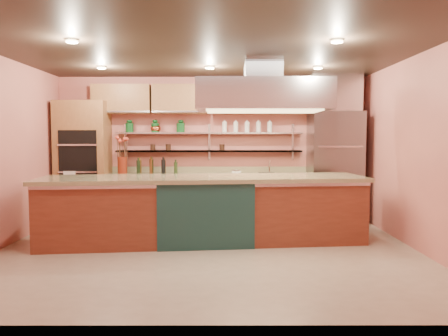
{
  "coord_description": "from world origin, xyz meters",
  "views": [
    {
      "loc": [
        0.23,
        -6.15,
        1.61
      ],
      "look_at": [
        0.24,
        1.0,
        1.11
      ],
      "focal_mm": 35.0,
      "sensor_mm": 36.0,
      "label": 1
    }
  ],
  "objects_px": {
    "kitchen_scale": "(236,171)",
    "green_canister": "(180,128)",
    "flower_vase": "(122,165)",
    "copper_kettle": "(156,129)",
    "refrigerator": "(335,167)",
    "island": "(204,209)"
  },
  "relations": [
    {
      "from": "kitchen_scale",
      "to": "green_canister",
      "type": "bearing_deg",
      "value": 166.63
    },
    {
      "from": "kitchen_scale",
      "to": "copper_kettle",
      "type": "distance_m",
      "value": 1.77
    },
    {
      "from": "island",
      "to": "kitchen_scale",
      "type": "xyz_separation_m",
      "value": [
        0.54,
        1.61,
        0.47
      ]
    },
    {
      "from": "copper_kettle",
      "to": "refrigerator",
      "type": "bearing_deg",
      "value": -3.83
    },
    {
      "from": "island",
      "to": "green_canister",
      "type": "xyz_separation_m",
      "value": [
        -0.54,
        1.83,
        1.3
      ]
    },
    {
      "from": "kitchen_scale",
      "to": "green_canister",
      "type": "relative_size",
      "value": 0.96
    },
    {
      "from": "kitchen_scale",
      "to": "flower_vase",
      "type": "bearing_deg",
      "value": 178.09
    },
    {
      "from": "refrigerator",
      "to": "copper_kettle",
      "type": "bearing_deg",
      "value": 176.17
    },
    {
      "from": "flower_vase",
      "to": "kitchen_scale",
      "type": "height_order",
      "value": "flower_vase"
    },
    {
      "from": "refrigerator",
      "to": "green_canister",
      "type": "distance_m",
      "value": 3.06
    },
    {
      "from": "island",
      "to": "flower_vase",
      "type": "height_order",
      "value": "flower_vase"
    },
    {
      "from": "flower_vase",
      "to": "kitchen_scale",
      "type": "relative_size",
      "value": 1.9
    },
    {
      "from": "kitchen_scale",
      "to": "refrigerator",
      "type": "bearing_deg",
      "value": -2.22
    },
    {
      "from": "flower_vase",
      "to": "island",
      "type": "bearing_deg",
      "value": -44.72
    },
    {
      "from": "island",
      "to": "kitchen_scale",
      "type": "bearing_deg",
      "value": 65.32
    },
    {
      "from": "refrigerator",
      "to": "island",
      "type": "distance_m",
      "value": 2.95
    },
    {
      "from": "island",
      "to": "flower_vase",
      "type": "xyz_separation_m",
      "value": [
        -1.63,
        1.61,
        0.58
      ]
    },
    {
      "from": "refrigerator",
      "to": "green_canister",
      "type": "xyz_separation_m",
      "value": [
        -2.96,
        0.23,
        0.75
      ]
    },
    {
      "from": "refrigerator",
      "to": "kitchen_scale",
      "type": "distance_m",
      "value": 1.88
    },
    {
      "from": "flower_vase",
      "to": "copper_kettle",
      "type": "bearing_deg",
      "value": 19.64
    },
    {
      "from": "flower_vase",
      "to": "copper_kettle",
      "type": "relative_size",
      "value": 1.72
    },
    {
      "from": "refrigerator",
      "to": "flower_vase",
      "type": "bearing_deg",
      "value": 179.86
    }
  ]
}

